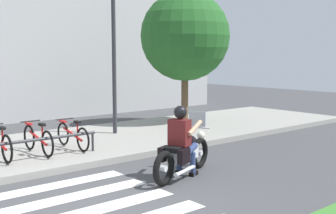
{
  "coord_description": "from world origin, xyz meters",
  "views": [
    {
      "loc": [
        -3.07,
        -5.64,
        2.4
      ],
      "look_at": [
        2.97,
        1.72,
        1.26
      ],
      "focal_mm": 44.7,
      "sensor_mm": 36.0,
      "label": 1
    }
  ],
  "objects_px": {
    "motorcycle": "(183,154)",
    "bicycle_4": "(73,135)",
    "rider": "(182,136)",
    "bicycle_3": "(38,139)",
    "bike_rack": "(7,145)",
    "tree_near_rack": "(185,36)",
    "street_lamp": "(114,44)"
  },
  "relations": [
    {
      "from": "bicycle_4",
      "to": "bike_rack",
      "type": "height_order",
      "value": "bicycle_4"
    },
    {
      "from": "bicycle_4",
      "to": "bicycle_3",
      "type": "bearing_deg",
      "value": -179.96
    },
    {
      "from": "motorcycle",
      "to": "bicycle_3",
      "type": "relative_size",
      "value": 1.26
    },
    {
      "from": "bike_rack",
      "to": "tree_near_rack",
      "type": "height_order",
      "value": "tree_near_rack"
    },
    {
      "from": "street_lamp",
      "to": "tree_near_rack",
      "type": "distance_m",
      "value": 3.17
    },
    {
      "from": "bicycle_3",
      "to": "bike_rack",
      "type": "bearing_deg",
      "value": -147.91
    },
    {
      "from": "motorcycle",
      "to": "bicycle_3",
      "type": "bearing_deg",
      "value": 118.7
    },
    {
      "from": "motorcycle",
      "to": "bicycle_4",
      "type": "bearing_deg",
      "value": 105.04
    },
    {
      "from": "rider",
      "to": "bicycle_3",
      "type": "height_order",
      "value": "rider"
    },
    {
      "from": "rider",
      "to": "street_lamp",
      "type": "bearing_deg",
      "value": 74.91
    },
    {
      "from": "bike_rack",
      "to": "street_lamp",
      "type": "distance_m",
      "value": 4.65
    },
    {
      "from": "rider",
      "to": "bike_rack",
      "type": "distance_m",
      "value": 3.68
    },
    {
      "from": "rider",
      "to": "bicycle_4",
      "type": "xyz_separation_m",
      "value": [
        -0.78,
        3.2,
        -0.36
      ]
    },
    {
      "from": "motorcycle",
      "to": "bicycle_4",
      "type": "xyz_separation_m",
      "value": [
        -0.85,
        3.17,
        0.01
      ]
    },
    {
      "from": "bicycle_3",
      "to": "tree_near_rack",
      "type": "relative_size",
      "value": 0.35
    },
    {
      "from": "bicycle_4",
      "to": "street_lamp",
      "type": "xyz_separation_m",
      "value": [
        1.95,
        1.14,
        2.3
      ]
    },
    {
      "from": "motorcycle",
      "to": "rider",
      "type": "height_order",
      "value": "rider"
    },
    {
      "from": "motorcycle",
      "to": "rider",
      "type": "xyz_separation_m",
      "value": [
        -0.07,
        -0.02,
        0.37
      ]
    },
    {
      "from": "rider",
      "to": "street_lamp",
      "type": "distance_m",
      "value": 4.9
    },
    {
      "from": "bicycle_3",
      "to": "bike_rack",
      "type": "height_order",
      "value": "bicycle_3"
    },
    {
      "from": "rider",
      "to": "bicycle_3",
      "type": "bearing_deg",
      "value": 117.51
    },
    {
      "from": "tree_near_rack",
      "to": "bicycle_4",
      "type": "bearing_deg",
      "value": -163.11
    },
    {
      "from": "rider",
      "to": "tree_near_rack",
      "type": "relative_size",
      "value": 0.31
    },
    {
      "from": "motorcycle",
      "to": "street_lamp",
      "type": "height_order",
      "value": "street_lamp"
    },
    {
      "from": "rider",
      "to": "tree_near_rack",
      "type": "xyz_separation_m",
      "value": [
        4.3,
        4.74,
        2.27
      ]
    },
    {
      "from": "rider",
      "to": "bike_rack",
      "type": "xyz_separation_m",
      "value": [
        -2.55,
        2.64,
        -0.27
      ]
    },
    {
      "from": "bike_rack",
      "to": "street_lamp",
      "type": "height_order",
      "value": "street_lamp"
    },
    {
      "from": "rider",
      "to": "tree_near_rack",
      "type": "height_order",
      "value": "tree_near_rack"
    },
    {
      "from": "rider",
      "to": "street_lamp",
      "type": "xyz_separation_m",
      "value": [
        1.17,
        4.34,
        1.95
      ]
    },
    {
      "from": "bicycle_4",
      "to": "bike_rack",
      "type": "xyz_separation_m",
      "value": [
        -1.77,
        -0.56,
        0.09
      ]
    },
    {
      "from": "bicycle_4",
      "to": "street_lamp",
      "type": "relative_size",
      "value": 0.35
    },
    {
      "from": "bicycle_3",
      "to": "street_lamp",
      "type": "bearing_deg",
      "value": 21.97
    }
  ]
}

